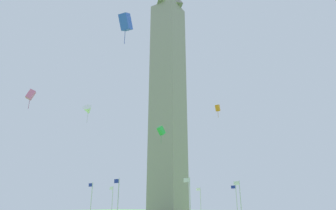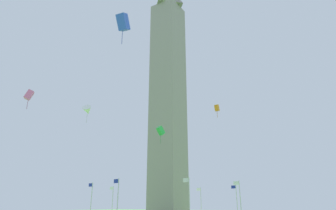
# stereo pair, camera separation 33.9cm
# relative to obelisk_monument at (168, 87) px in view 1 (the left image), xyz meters

# --- Properties ---
(obelisk_monument) EXTENTS (6.33, 6.33, 57.50)m
(obelisk_monument) POSITION_rel_obelisk_monument_xyz_m (0.00, 0.00, 0.00)
(obelisk_monument) COLOR gray
(obelisk_monument) RESTS_ON ground
(flagpole_n) EXTENTS (1.12, 0.14, 7.20)m
(flagpole_n) POSITION_rel_obelisk_monument_xyz_m (15.17, 0.00, -24.78)
(flagpole_n) COLOR silver
(flagpole_n) RESTS_ON ground
(flagpole_ne) EXTENTS (1.12, 0.14, 7.20)m
(flagpole_ne) POSITION_rel_obelisk_monument_xyz_m (10.74, 10.68, -24.78)
(flagpole_ne) COLOR silver
(flagpole_ne) RESTS_ON ground
(flagpole_e) EXTENTS (1.12, 0.14, 7.20)m
(flagpole_e) POSITION_rel_obelisk_monument_xyz_m (0.07, 15.10, -24.78)
(flagpole_e) COLOR silver
(flagpole_e) RESTS_ON ground
(flagpole_se) EXTENTS (1.12, 0.14, 7.20)m
(flagpole_se) POSITION_rel_obelisk_monument_xyz_m (-10.61, 10.68, -24.78)
(flagpole_se) COLOR silver
(flagpole_se) RESTS_ON ground
(flagpole_s) EXTENTS (1.12, 0.14, 7.20)m
(flagpole_s) POSITION_rel_obelisk_monument_xyz_m (-15.03, 0.00, -24.78)
(flagpole_s) COLOR silver
(flagpole_s) RESTS_ON ground
(flagpole_sw) EXTENTS (1.12, 0.14, 7.20)m
(flagpole_sw) POSITION_rel_obelisk_monument_xyz_m (-10.61, -10.68, -24.78)
(flagpole_sw) COLOR silver
(flagpole_sw) RESTS_ON ground
(flagpole_w) EXTENTS (1.12, 0.14, 7.20)m
(flagpole_w) POSITION_rel_obelisk_monument_xyz_m (0.07, -15.10, -24.78)
(flagpole_w) COLOR silver
(flagpole_w) RESTS_ON ground
(flagpole_nw) EXTENTS (1.12, 0.14, 7.20)m
(flagpole_nw) POSITION_rel_obelisk_monument_xyz_m (10.74, -10.68, -24.78)
(flagpole_nw) COLOR silver
(flagpole_nw) RESTS_ON ground
(kite_orange_box) EXTENTS (0.54, 0.75, 1.97)m
(kite_orange_box) POSITION_rel_obelisk_monument_xyz_m (-17.63, 14.53, -12.42)
(kite_orange_box) COLOR orange
(kite_white_delta) EXTENTS (2.17, 2.39, 3.03)m
(kite_white_delta) POSITION_rel_obelisk_monument_xyz_m (1.38, 21.84, -11.49)
(kite_white_delta) COLOR white
(kite_green_box) EXTENTS (1.04, 1.58, 2.94)m
(kite_green_box) POSITION_rel_obelisk_monument_xyz_m (-7.12, 13.51, -14.15)
(kite_green_box) COLOR green
(kite_blue_box) EXTENTS (0.97, 1.43, 2.97)m
(kite_blue_box) POSITION_rel_obelisk_monument_xyz_m (-18.09, 35.84, -10.76)
(kite_blue_box) COLOR blue
(kite_pink_box) EXTENTS (0.95, 0.99, 2.01)m
(kite_pink_box) POSITION_rel_obelisk_monument_xyz_m (-6.78, 36.55, -15.40)
(kite_pink_box) COLOR pink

